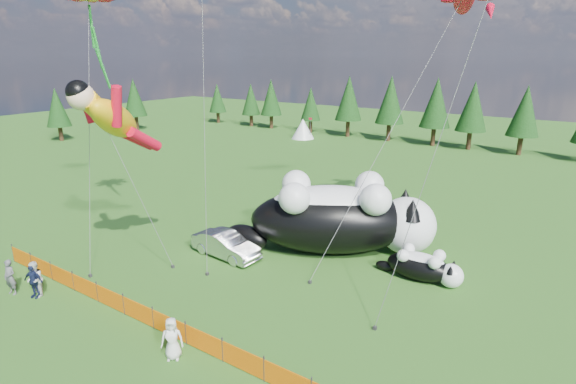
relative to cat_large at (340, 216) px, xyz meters
name	(u,v)px	position (x,y,z in m)	size (l,w,h in m)	color
ground	(188,293)	(-3.98, -8.80, -2.22)	(160.00, 160.00, 0.00)	#123A0A
safety_fence	(138,312)	(-3.98, -11.80, -1.71)	(22.06, 0.06, 1.10)	#262626
tree_line	(444,116)	(-3.98, 36.20, 1.78)	(90.00, 4.00, 8.00)	black
festival_tents	(532,152)	(7.02, 31.20, -0.82)	(50.00, 3.20, 2.80)	white
cat_large	(340,216)	(0.00, 0.00, 0.00)	(11.73, 8.82, 4.67)	black
cat_small	(423,266)	(5.40, -0.88, -1.41)	(4.68, 1.77, 1.69)	black
car	(226,245)	(-5.22, -4.46, -1.48)	(1.56, 4.48, 1.48)	silver
spectator_a	(10,277)	(-11.25, -13.70, -1.30)	(0.67, 0.44, 1.83)	#525256
spectator_b	(35,279)	(-9.97, -13.14, -1.30)	(0.90, 0.53, 1.84)	silver
spectator_c	(33,281)	(-9.98, -13.22, -1.35)	(1.01, 0.52, 1.73)	#161D3C
spectator_e	(172,339)	(-0.76, -12.71, -1.33)	(0.87, 0.57, 1.78)	silver
superhero_kite	(114,119)	(-8.90, -8.41, 6.09)	(6.64, 6.79, 10.79)	#ECAD0C
flower_kite	(89,2)	(-13.94, -5.68, 12.19)	(6.13, 6.62, 15.83)	red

